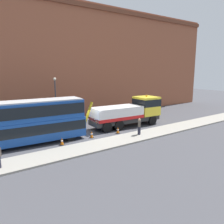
{
  "coord_description": "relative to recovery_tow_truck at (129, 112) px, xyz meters",
  "views": [
    {
      "loc": [
        -11.3,
        -20.69,
        6.82
      ],
      "look_at": [
        3.33,
        -0.05,
        2.0
      ],
      "focal_mm": 35.87,
      "sensor_mm": 36.0,
      "label": 1
    }
  ],
  "objects": [
    {
      "name": "traffic_cone_midway",
      "position": [
        -6.22,
        -1.62,
        -1.42
      ],
      "size": [
        0.36,
        0.36,
        0.72
      ],
      "color": "orange",
      "rests_on": "ground_plane"
    },
    {
      "name": "street_lamp",
      "position": [
        -6.75,
        6.38,
        1.71
      ],
      "size": [
        0.36,
        0.36,
        5.83
      ],
      "color": "#38383D",
      "rests_on": "ground_plane"
    },
    {
      "name": "traffic_cone_near_truck",
      "position": [
        -3.08,
        -1.88,
        -1.42
      ],
      "size": [
        0.36,
        0.36,
        0.72
      ],
      "color": "orange",
      "rests_on": "ground_plane"
    },
    {
      "name": "double_decker_bus",
      "position": [
        -12.2,
        0.03,
        0.47
      ],
      "size": [
        11.15,
        3.21,
        4.06
      ],
      "rotation": [
        0.0,
        0.0,
        -0.06
      ],
      "color": "#19479E",
      "rests_on": "ground_plane"
    },
    {
      "name": "traffic_cone_near_bus",
      "position": [
        -9.56,
        -1.97,
        -1.42
      ],
      "size": [
        0.36,
        0.36,
        0.72
      ],
      "color": "orange",
      "rests_on": "ground_plane"
    },
    {
      "name": "recovery_tow_truck",
      "position": [
        0.0,
        0.0,
        0.0
      ],
      "size": [
        10.21,
        3.17,
        3.67
      ],
      "rotation": [
        0.0,
        0.0,
        -0.06
      ],
      "color": "#2D2D2D",
      "rests_on": "ground_plane"
    },
    {
      "name": "pedestrian_bystander",
      "position": [
        -1.84,
        -3.9,
        -0.77
      ],
      "size": [
        0.47,
        0.47,
        1.71
      ],
      "rotation": [
        0.0,
        0.0,
        2.37
      ],
      "color": "#232333",
      "rests_on": "near_kerb"
    },
    {
      "name": "building_facade",
      "position": [
        -5.84,
        8.57,
        6.31
      ],
      "size": [
        60.0,
        1.5,
        16.0
      ],
      "color": "#935138",
      "rests_on": "ground_plane"
    },
    {
      "name": "ground_plane",
      "position": [
        -5.84,
        0.08,
        -1.76
      ],
      "size": [
        120.0,
        120.0,
        0.0
      ],
      "primitive_type": "plane",
      "color": "#424247"
    },
    {
      "name": "near_kerb",
      "position": [
        -5.84,
        -4.12,
        -1.68
      ],
      "size": [
        60.0,
        2.8,
        0.15
      ],
      "primitive_type": "cube",
      "color": "gray",
      "rests_on": "ground_plane"
    }
  ]
}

